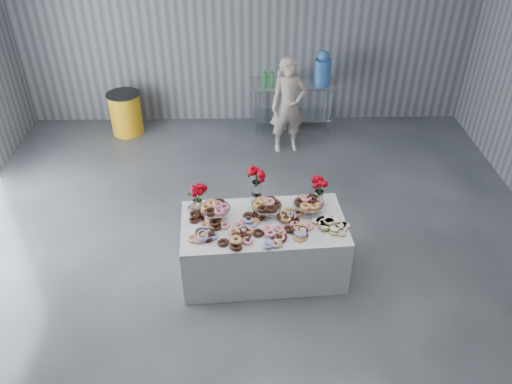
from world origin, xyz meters
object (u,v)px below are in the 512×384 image
trash_barrel (126,113)px  prep_table (292,97)px  display_table (263,247)px  water_jug (323,68)px  person (288,106)px

trash_barrel → prep_table: bearing=2.2°
display_table → trash_barrel: bearing=122.8°
water_jug → person: bearing=-129.7°
prep_table → display_table: bearing=-99.8°
prep_table → water_jug: 0.73m
display_table → trash_barrel: size_ratio=2.51×
water_jug → person: 1.06m
display_table → water_jug: bearing=73.0°
display_table → trash_barrel: 4.31m
trash_barrel → water_jug: bearing=1.9°
display_table → water_jug: water_jug is taller
person → trash_barrel: size_ratio=2.13×
water_jug → trash_barrel: size_ratio=0.73×
prep_table → person: bearing=-100.3°
prep_table → water_jug: (0.50, -0.00, 0.53)m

